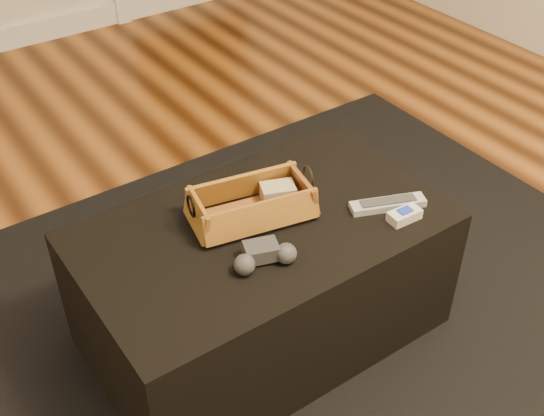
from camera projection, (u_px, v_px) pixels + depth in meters
floor at (264, 413)px, 1.88m from camera, size 5.00×5.50×0.01m
area_rug at (272, 341)px, 2.08m from camera, size 2.60×2.00×0.01m
ottoman at (262, 280)px, 1.98m from camera, size 1.00×0.60×0.42m
tv_remote at (248, 215)px, 1.85m from camera, size 0.18×0.06×0.02m
cloth_bundle at (278, 193)px, 1.90m from camera, size 0.11×0.09×0.05m
wicker_basket at (252, 205)px, 1.85m from camera, size 0.37×0.24×0.12m
game_controller at (264, 256)px, 1.71m from camera, size 0.17×0.12×0.05m
silver_remote at (388, 204)px, 1.90m from camera, size 0.22×0.13×0.02m
cream_gadget at (404, 215)px, 1.85m from camera, size 0.09×0.05×0.03m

